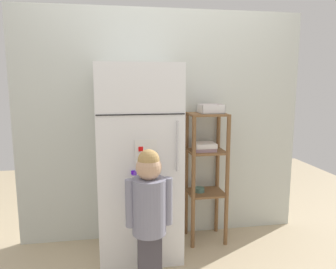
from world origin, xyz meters
name	(u,v)px	position (x,y,z in m)	size (l,w,h in m)	color
ground_plane	(169,250)	(0.00, 0.00, 0.00)	(6.00, 6.00, 0.00)	tan
kitchen_wall_back	(163,127)	(0.00, 0.33, 1.05)	(2.64, 0.03, 2.11)	silver
refrigerator	(139,162)	(-0.25, 0.02, 0.80)	(0.67, 0.60, 1.61)	white
child_standing	(149,206)	(-0.23, -0.49, 0.62)	(0.33, 0.24, 1.02)	#45414A
pantry_shelf_unit	(206,164)	(0.36, 0.15, 0.73)	(0.34, 0.31, 1.19)	brown
fruit_bin	(211,110)	(0.41, 0.16, 1.22)	(0.20, 0.20, 0.08)	white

